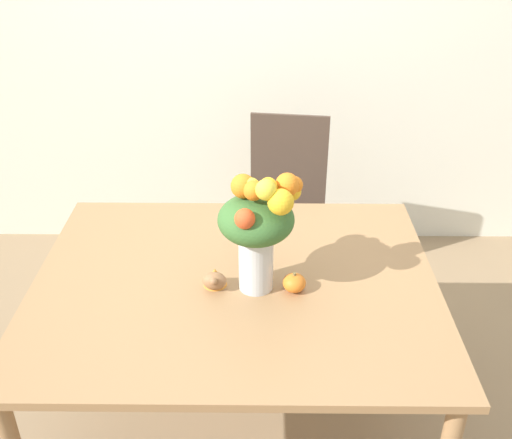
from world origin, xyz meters
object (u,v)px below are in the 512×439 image
object	(u,v)px
flower_vase	(258,225)
pumpkin	(294,283)
turkey_figurine	(215,278)
dining_chair_near_window	(286,213)

from	to	relation	value
flower_vase	pumpkin	world-z (taller)	flower_vase
pumpkin	turkey_figurine	size ratio (longest dim) A/B	0.72
flower_vase	dining_chair_near_window	bearing A→B (deg)	81.99
flower_vase	dining_chair_near_window	xyz separation A→B (m)	(0.14, 0.99, -0.51)
turkey_figurine	dining_chair_near_window	xyz separation A→B (m)	(0.29, 0.99, -0.29)
flower_vase	turkey_figurine	distance (m)	0.27
pumpkin	turkey_figurine	xyz separation A→B (m)	(-0.28, 0.02, 0.00)
flower_vase	pumpkin	distance (m)	0.26
flower_vase	pumpkin	size ratio (longest dim) A/B	5.58
flower_vase	turkey_figurine	bearing A→B (deg)	-179.84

